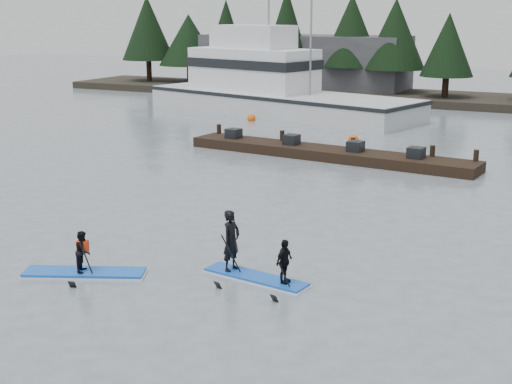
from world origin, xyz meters
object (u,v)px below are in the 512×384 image
at_px(paddleboard_duo, 251,255).
at_px(fishing_boat_large, 272,100).
at_px(paddleboard_solo, 84,263).
at_px(floating_dock, 327,153).

bearing_deg(paddleboard_duo, fishing_boat_large, 122.13).
height_order(paddleboard_solo, paddleboard_duo, paddleboard_duo).
height_order(fishing_boat_large, paddleboard_duo, fishing_boat_large).
xyz_separation_m(floating_dock, paddleboard_duo, (3.93, -16.13, 0.40)).
distance_m(paddleboard_solo, paddleboard_duo, 4.57).
xyz_separation_m(fishing_boat_large, paddleboard_duo, (13.18, -29.67, -0.22)).
bearing_deg(floating_dock, fishing_boat_large, 130.17).
distance_m(fishing_boat_large, paddleboard_duo, 32.46).
bearing_deg(paddleboard_solo, fishing_boat_large, 82.15).
bearing_deg(fishing_boat_large, paddleboard_duo, -51.28).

